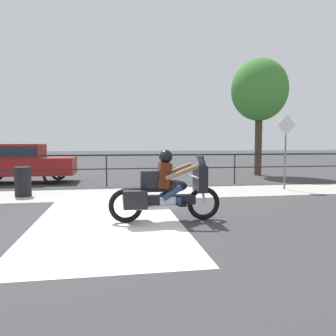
% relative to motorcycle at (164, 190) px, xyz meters
% --- Properties ---
extents(ground_plane, '(120.00, 120.00, 0.00)m').
position_rel_motorcycle_xyz_m(ground_plane, '(-1.32, 0.47, -0.67)').
color(ground_plane, '#38383A').
extents(sidewalk_band, '(44.00, 2.40, 0.01)m').
position_rel_motorcycle_xyz_m(sidewalk_band, '(-1.32, 3.87, -0.67)').
color(sidewalk_band, '#A8A59E').
rests_on(sidewalk_band, ground).
extents(crosswalk_band, '(3.01, 6.00, 0.01)m').
position_rel_motorcycle_xyz_m(crosswalk_band, '(-1.19, 0.27, -0.67)').
color(crosswalk_band, silver).
rests_on(crosswalk_band, ground).
extents(fence_railing, '(36.00, 0.05, 1.23)m').
position_rel_motorcycle_xyz_m(fence_railing, '(-1.32, 5.78, 0.29)').
color(fence_railing, black).
rests_on(fence_railing, ground).
extents(motorcycle, '(2.39, 0.76, 1.52)m').
position_rel_motorcycle_xyz_m(motorcycle, '(0.00, 0.00, 0.00)').
color(motorcycle, black).
rests_on(motorcycle, ground).
extents(parked_car, '(4.24, 1.78, 1.61)m').
position_rel_motorcycle_xyz_m(parked_car, '(-4.88, 7.53, 0.25)').
color(parked_car, maroon).
rests_on(parked_car, ground).
extents(trash_bin, '(0.51, 0.51, 0.92)m').
position_rel_motorcycle_xyz_m(trash_bin, '(-3.83, 3.89, -0.21)').
color(trash_bin, black).
rests_on(trash_bin, ground).
extents(street_sign, '(0.72, 0.06, 2.65)m').
position_rel_motorcycle_xyz_m(street_sign, '(4.96, 3.98, 1.00)').
color(street_sign, slate).
rests_on(street_sign, ground).
extents(tree_behind_sign, '(2.83, 2.83, 5.89)m').
position_rel_motorcycle_xyz_m(tree_behind_sign, '(6.26, 8.97, 3.62)').
color(tree_behind_sign, '#473323').
rests_on(tree_behind_sign, ground).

